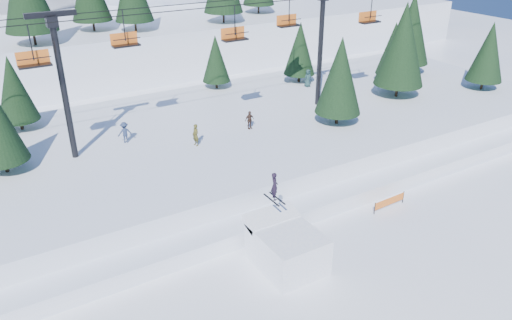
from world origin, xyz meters
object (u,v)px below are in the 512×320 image
banner_near (389,201)px  banner_far (365,193)px  jump_kicker (286,246)px  chairlift (200,46)px

banner_near → banner_far: bearing=112.1°
banner_near → banner_far: same height
jump_kicker → chairlift: chairlift is taller
chairlift → banner_near: 18.18m
banner_near → banner_far: size_ratio=1.01×
jump_kicker → banner_near: jump_kicker is taller
jump_kicker → banner_far: jump_kicker is taller
chairlift → banner_far: size_ratio=16.21×
chairlift → banner_far: chairlift is taller
chairlift → banner_far: 16.57m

